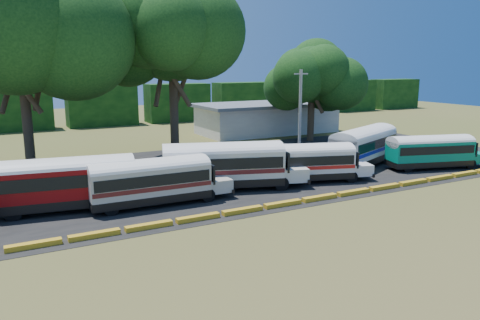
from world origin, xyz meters
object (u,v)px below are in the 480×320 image
tree_west (19,32)px  bus_red (69,180)px  bus_cream_west (153,179)px  bus_white_red (307,160)px  bus_teal (432,150)px

tree_west → bus_red: bearing=-83.4°
bus_red → bus_cream_west: (4.96, -1.43, -0.19)m
bus_white_red → bus_teal: size_ratio=1.02×
bus_white_red → bus_red: bearing=-165.9°
bus_red → tree_west: size_ratio=0.65×
bus_red → tree_west: bearing=105.1°
bus_teal → tree_west: (-31.42, 14.23, 9.88)m
bus_red → bus_white_red: bus_red is taller
tree_west → bus_white_red: bearing=-34.2°
bus_red → bus_white_red: 17.56m
bus_red → bus_teal: bus_red is taller
bus_teal → bus_cream_west: bearing=-166.3°
bus_red → bus_white_red: bearing=5.0°
bus_red → bus_white_red: size_ratio=1.12×
bus_white_red → bus_teal: (12.52, -1.38, -0.01)m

